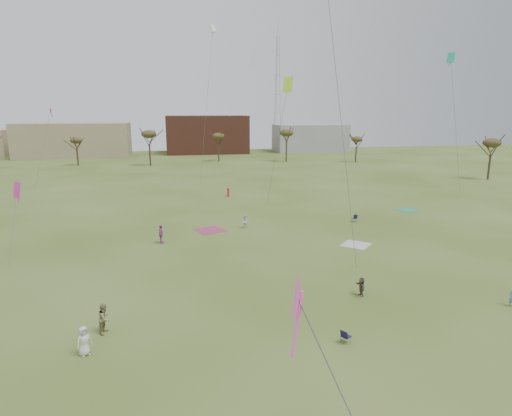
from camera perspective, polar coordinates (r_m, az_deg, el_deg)
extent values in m
plane|color=#3D541A|center=(28.52, 4.93, -16.24)|extent=(260.00, 260.00, 0.00)
imported|color=silver|center=(27.76, -21.73, -15.98)|extent=(1.03, 0.95, 1.76)
imported|color=#857954|center=(29.76, -19.34, -13.55)|extent=(1.01, 1.14, 1.96)
imported|color=#504139|center=(34.26, 13.72, -10.05)|extent=(0.48, 1.37, 1.46)
imported|color=#A54497|center=(46.87, -12.43, -3.39)|extent=(0.63, 1.21, 1.97)
imported|color=silver|center=(51.44, -1.41, -1.82)|extent=(0.94, 0.81, 1.66)
imported|color=#B51F2B|center=(70.53, -3.71, 2.09)|extent=(0.76, 0.84, 1.44)
cube|color=beige|center=(46.66, 13.02, -4.76)|extent=(3.73, 3.73, 0.03)
cube|color=#A8335F|center=(51.16, -6.08, -2.93)|extent=(4.03, 4.03, 0.03)
cube|color=#349063|center=(64.70, 19.37, -0.25)|extent=(3.45, 3.45, 0.03)
cube|color=#18153A|center=(27.87, 11.79, -16.24)|extent=(0.69, 0.69, 0.04)
cube|color=#18153A|center=(27.60, 11.53, -15.99)|extent=(0.38, 0.49, 0.44)
cube|color=#151439|center=(55.99, 12.89, -1.36)|extent=(0.71, 0.71, 0.04)
cube|color=#151439|center=(56.14, 13.00, -1.09)|extent=(0.44, 0.46, 0.44)
cube|color=white|center=(84.06, -5.72, 22.47)|extent=(0.74, 0.74, 1.26)
cube|color=white|center=(83.94, -5.71, 21.98)|extent=(0.08, 0.08, 1.89)
cylinder|color=#4C4C51|center=(80.51, -6.55, 13.19)|extent=(3.37, 4.45, 27.11)
cone|color=#EE4BB9|center=(12.98, 5.53, -11.78)|extent=(1.34, 0.10, 1.34)
cube|color=#EE4BB9|center=(13.35, 5.44, -15.10)|extent=(0.08, 0.08, 2.18)
cube|color=#189475|center=(79.39, 24.31, 17.63)|extent=(0.88, 0.88, 1.73)
cube|color=#189475|center=(79.33, 24.27, 17.19)|extent=(0.08, 0.08, 1.56)
cylinder|color=#4C4C51|center=(77.86, 24.81, 9.90)|extent=(1.41, 3.81, 21.07)
cone|color=red|center=(82.26, -25.45, 11.63)|extent=(0.86, 0.06, 0.86)
cube|color=red|center=(82.26, -25.41, 11.25)|extent=(0.08, 0.08, 1.40)
cylinder|color=#4C4C51|center=(80.03, -26.31, 6.89)|extent=(2.39, 5.78, 12.97)
cube|color=#C5228C|center=(46.73, -29.00, 2.08)|extent=(0.80, 0.80, 1.56)
cube|color=#C5228C|center=(46.82, -28.93, 1.43)|extent=(0.08, 0.08, 1.41)
cylinder|color=#4C4C51|center=(44.60, -29.38, -2.04)|extent=(0.50, 5.59, 5.55)
cylinder|color=#4C4C51|center=(36.58, 10.90, 13.57)|extent=(2.71, 4.19, 27.11)
cube|color=#A2EB27|center=(58.75, 4.23, 15.94)|extent=(1.02, 1.02, 2.01)
cube|color=#A2EB27|center=(58.72, 4.22, 15.25)|extent=(0.08, 0.08, 1.81)
cylinder|color=#4C4C51|center=(59.17, 2.80, 8.11)|extent=(2.46, 1.32, 16.16)
cylinder|color=#3A2B1E|center=(118.69, -22.47, 6.22)|extent=(0.40, 0.40, 4.32)
ellipsoid|color=#473D1E|center=(118.35, -22.64, 8.22)|extent=(3.02, 3.02, 1.58)
cylinder|color=#3A2B1E|center=(112.55, -13.80, 6.79)|extent=(0.40, 0.40, 5.40)
ellipsoid|color=#473D1E|center=(112.15, -13.95, 9.44)|extent=(3.78, 3.78, 1.98)
cylinder|color=#3A2B1E|center=(119.18, -4.94, 7.25)|extent=(0.40, 0.40, 4.68)
ellipsoid|color=#473D1E|center=(118.83, -4.99, 9.42)|extent=(3.28, 3.28, 1.72)
cylinder|color=#3A2B1E|center=(118.61, 4.02, 7.38)|extent=(0.40, 0.40, 5.28)
ellipsoid|color=#473D1E|center=(118.24, 4.06, 9.85)|extent=(3.70, 3.70, 1.94)
cylinder|color=#3A2B1E|center=(120.05, 13.03, 6.89)|extent=(0.40, 0.40, 4.20)
ellipsoid|color=#473D1E|center=(119.72, 13.13, 8.83)|extent=(2.94, 2.94, 1.54)
cylinder|color=#3A2B1E|center=(99.39, 28.38, 4.76)|extent=(0.40, 0.40, 5.04)
ellipsoid|color=#473D1E|center=(98.95, 28.68, 7.55)|extent=(3.53, 3.53, 1.85)
cube|color=#937F60|center=(141.93, -22.84, 8.27)|extent=(32.00, 14.00, 10.00)
cube|color=brown|center=(144.62, -6.55, 9.64)|extent=(26.00, 16.00, 12.00)
cube|color=gray|center=(149.82, 7.17, 9.16)|extent=(24.00, 12.00, 9.00)
cylinder|color=#9EA3A8|center=(153.77, 3.14, 14.74)|extent=(0.16, 0.16, 38.00)
cylinder|color=#9EA3A8|center=(154.20, 2.57, 14.74)|extent=(0.16, 0.16, 38.00)
cylinder|color=#9EA3A8|center=(152.68, 2.71, 14.76)|extent=(0.16, 0.16, 38.00)
cylinder|color=#9EA3A8|center=(155.59, 2.90, 22.31)|extent=(0.10, 0.10, 3.00)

